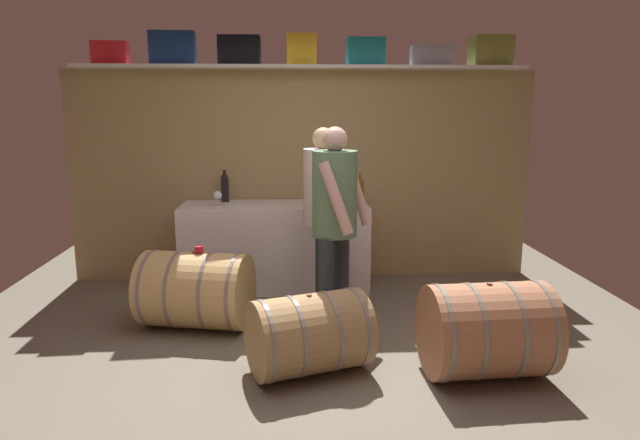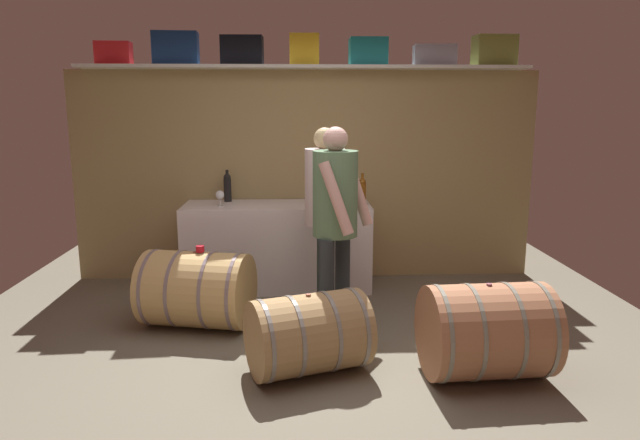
{
  "view_description": "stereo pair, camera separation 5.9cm",
  "coord_description": "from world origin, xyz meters",
  "px_view_note": "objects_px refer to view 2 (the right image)",
  "views": [
    {
      "loc": [
        -0.16,
        -3.72,
        1.81
      ],
      "look_at": [
        0.07,
        0.37,
        0.99
      ],
      "focal_mm": 32.07,
      "sensor_mm": 36.0,
      "label": 1
    },
    {
      "loc": [
        -0.1,
        -3.72,
        1.81
      ],
      "look_at": [
        0.07,
        0.37,
        0.99
      ],
      "focal_mm": 32.07,
      "sensor_mm": 36.0,
      "label": 2
    }
  ],
  "objects_px": {
    "toolcase_yellow": "(305,50)",
    "visitor_tasting": "(325,201)",
    "wine_bottle_amber": "(362,191)",
    "wine_barrel_flank": "(308,334)",
    "wine_barrel_far": "(486,331)",
    "wine_bottle_green": "(347,191)",
    "toolcase_red": "(114,53)",
    "toolcase_black": "(242,51)",
    "red_funnel": "(319,199)",
    "work_cabinet": "(278,246)",
    "toolcase_navy": "(176,49)",
    "toolcase_teal": "(368,52)",
    "winemaker_pouring": "(336,209)",
    "toolcase_grey": "(434,55)",
    "wine_bottle_dark": "(227,187)",
    "toolcase_olive": "(494,51)",
    "tasting_cup": "(200,249)",
    "wine_glass": "(220,195)",
    "wine_barrel_near": "(197,289)"
  },
  "relations": [
    {
      "from": "wine_bottle_dark",
      "to": "wine_barrel_near",
      "type": "xyz_separation_m",
      "value": [
        -0.13,
        -1.24,
        -0.68
      ]
    },
    {
      "from": "toolcase_yellow",
      "to": "wine_barrel_far",
      "type": "relative_size",
      "value": 0.35
    },
    {
      "from": "red_funnel",
      "to": "winemaker_pouring",
      "type": "bearing_deg",
      "value": -86.22
    },
    {
      "from": "wine_bottle_amber",
      "to": "toolcase_teal",
      "type": "bearing_deg",
      "value": 77.03
    },
    {
      "from": "toolcase_black",
      "to": "visitor_tasting",
      "type": "height_order",
      "value": "toolcase_black"
    },
    {
      "from": "toolcase_red",
      "to": "red_funnel",
      "type": "bearing_deg",
      "value": -10.02
    },
    {
      "from": "toolcase_navy",
      "to": "toolcase_grey",
      "type": "bearing_deg",
      "value": -3.7
    },
    {
      "from": "toolcase_yellow",
      "to": "toolcase_grey",
      "type": "xyz_separation_m",
      "value": [
        1.3,
        0.0,
        -0.05
      ]
    },
    {
      "from": "toolcase_red",
      "to": "toolcase_olive",
      "type": "distance_m",
      "value": 3.76
    },
    {
      "from": "toolcase_grey",
      "to": "toolcase_navy",
      "type": "bearing_deg",
      "value": -175.54
    },
    {
      "from": "toolcase_navy",
      "to": "wine_barrel_flank",
      "type": "height_order",
      "value": "toolcase_navy"
    },
    {
      "from": "work_cabinet",
      "to": "wine_bottle_dark",
      "type": "distance_m",
      "value": 0.79
    },
    {
      "from": "tasting_cup",
      "to": "winemaker_pouring",
      "type": "bearing_deg",
      "value": -9.6
    },
    {
      "from": "wine_glass",
      "to": "winemaker_pouring",
      "type": "bearing_deg",
      "value": -47.69
    },
    {
      "from": "toolcase_black",
      "to": "winemaker_pouring",
      "type": "xyz_separation_m",
      "value": [
        0.83,
        -1.47,
        -1.33
      ]
    },
    {
      "from": "toolcase_red",
      "to": "tasting_cup",
      "type": "relative_size",
      "value": 4.86
    },
    {
      "from": "wine_barrel_flank",
      "to": "visitor_tasting",
      "type": "xyz_separation_m",
      "value": [
        0.18,
        1.21,
        0.73
      ]
    },
    {
      "from": "tasting_cup",
      "to": "toolcase_yellow",
      "type": "bearing_deg",
      "value": 55.36
    },
    {
      "from": "toolcase_yellow",
      "to": "wine_bottle_amber",
      "type": "height_order",
      "value": "toolcase_yellow"
    },
    {
      "from": "wine_glass",
      "to": "wine_barrel_near",
      "type": "bearing_deg",
      "value": -95.08
    },
    {
      "from": "work_cabinet",
      "to": "toolcase_yellow",
      "type": "bearing_deg",
      "value": 39.27
    },
    {
      "from": "toolcase_black",
      "to": "toolcase_teal",
      "type": "height_order",
      "value": "toolcase_black"
    },
    {
      "from": "wine_bottle_green",
      "to": "winemaker_pouring",
      "type": "relative_size",
      "value": 0.17
    },
    {
      "from": "toolcase_yellow",
      "to": "red_funnel",
      "type": "height_order",
      "value": "toolcase_yellow"
    },
    {
      "from": "toolcase_yellow",
      "to": "visitor_tasting",
      "type": "distance_m",
      "value": 1.66
    },
    {
      "from": "red_funnel",
      "to": "visitor_tasting",
      "type": "distance_m",
      "value": 0.72
    },
    {
      "from": "wine_barrel_near",
      "to": "visitor_tasting",
      "type": "relative_size",
      "value": 0.6
    },
    {
      "from": "wine_bottle_amber",
      "to": "wine_barrel_flank",
      "type": "relative_size",
      "value": 0.34
    },
    {
      "from": "winemaker_pouring",
      "to": "wine_barrel_far",
      "type": "bearing_deg",
      "value": 78.78
    },
    {
      "from": "wine_barrel_near",
      "to": "tasting_cup",
      "type": "relative_size",
      "value": 14.31
    },
    {
      "from": "wine_bottle_amber",
      "to": "toolcase_navy",
      "type": "bearing_deg",
      "value": 169.92
    },
    {
      "from": "toolcase_olive",
      "to": "wine_barrel_near",
      "type": "xyz_separation_m",
      "value": [
        -2.82,
        -1.28,
        -2.04
      ]
    },
    {
      "from": "wine_bottle_dark",
      "to": "toolcase_yellow",
      "type": "bearing_deg",
      "value": 2.96
    },
    {
      "from": "toolcase_teal",
      "to": "visitor_tasting",
      "type": "bearing_deg",
      "value": -115.66
    },
    {
      "from": "toolcase_grey",
      "to": "toolcase_olive",
      "type": "xyz_separation_m",
      "value": [
        0.6,
        0.0,
        0.05
      ]
    },
    {
      "from": "toolcase_red",
      "to": "toolcase_black",
      "type": "xyz_separation_m",
      "value": [
        1.25,
        0.0,
        0.03
      ]
    },
    {
      "from": "wine_bottle_amber",
      "to": "wine_barrel_far",
      "type": "distance_m",
      "value": 2.16
    },
    {
      "from": "work_cabinet",
      "to": "wine_bottle_green",
      "type": "distance_m",
      "value": 0.89
    },
    {
      "from": "toolcase_red",
      "to": "wine_bottle_dark",
      "type": "height_order",
      "value": "toolcase_red"
    },
    {
      "from": "wine_bottle_dark",
      "to": "toolcase_navy",
      "type": "bearing_deg",
      "value": 174.92
    },
    {
      "from": "tasting_cup",
      "to": "winemaker_pouring",
      "type": "distance_m",
      "value": 1.17
    },
    {
      "from": "toolcase_red",
      "to": "winemaker_pouring",
      "type": "bearing_deg",
      "value": -38.37
    },
    {
      "from": "toolcase_navy",
      "to": "wine_barrel_flank",
      "type": "relative_size",
      "value": 0.47
    },
    {
      "from": "wine_bottle_amber",
      "to": "visitor_tasting",
      "type": "height_order",
      "value": "visitor_tasting"
    },
    {
      "from": "toolcase_grey",
      "to": "wine_barrel_flank",
      "type": "bearing_deg",
      "value": -116.79
    },
    {
      "from": "wine_bottle_green",
      "to": "toolcase_yellow",
      "type": "bearing_deg",
      "value": 148.88
    },
    {
      "from": "wine_barrel_near",
      "to": "winemaker_pouring",
      "type": "height_order",
      "value": "winemaker_pouring"
    },
    {
      "from": "wine_barrel_far",
      "to": "toolcase_olive",
      "type": "bearing_deg",
      "value": 68.78
    },
    {
      "from": "toolcase_teal",
      "to": "wine_bottle_green",
      "type": "height_order",
      "value": "toolcase_teal"
    },
    {
      "from": "wine_bottle_green",
      "to": "visitor_tasting",
      "type": "distance_m",
      "value": 0.75
    }
  ]
}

